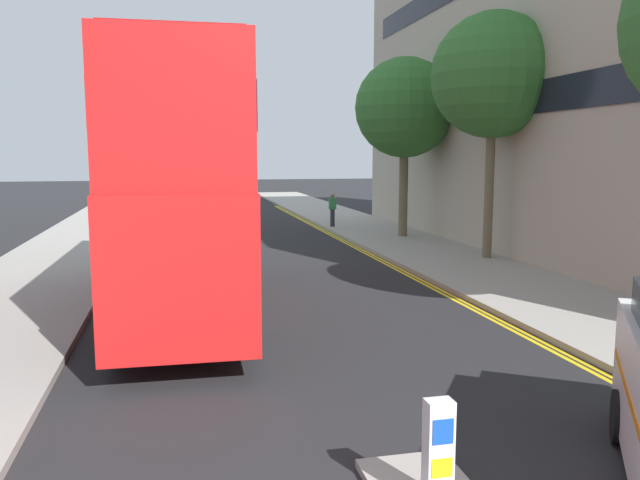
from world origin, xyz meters
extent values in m
cube|color=#9E9991|center=(6.50, 16.00, 0.07)|extent=(4.00, 80.00, 0.14)
cube|color=#9E9991|center=(-6.50, 16.00, 0.07)|extent=(4.00, 80.00, 0.14)
cube|color=yellow|center=(4.40, 14.00, 0.00)|extent=(0.10, 56.00, 0.01)
cube|color=yellow|center=(4.24, 14.00, 0.00)|extent=(0.10, 56.00, 0.01)
cube|color=white|center=(0.00, 3.43, 0.73)|extent=(0.28, 0.20, 0.95)
cube|color=blue|center=(0.00, 3.33, 0.92)|extent=(0.22, 0.01, 0.26)
cube|color=yellow|center=(0.00, 3.33, 0.54)|extent=(0.22, 0.01, 0.20)
cube|color=red|center=(-2.38, 12.80, 1.74)|extent=(2.76, 10.86, 2.60)
cube|color=red|center=(-2.38, 12.80, 4.29)|extent=(2.70, 10.64, 2.50)
cube|color=black|center=(-2.38, 12.80, 2.04)|extent=(2.78, 10.43, 0.84)
cube|color=black|center=(-2.38, 12.80, 4.39)|extent=(2.76, 10.21, 0.80)
cube|color=yellow|center=(-2.25, 18.18, 3.29)|extent=(2.00, 0.11, 0.44)
cube|color=maroon|center=(-2.38, 12.80, 5.59)|extent=(2.48, 9.77, 0.10)
cylinder|color=black|center=(-3.55, 16.17, 0.52)|extent=(0.32, 1.05, 1.04)
cylinder|color=black|center=(-1.05, 16.11, 0.52)|extent=(0.32, 1.05, 1.04)
cylinder|color=black|center=(-3.71, 9.48, 0.52)|extent=(0.32, 1.05, 1.04)
cylinder|color=black|center=(-1.21, 9.42, 0.52)|extent=(0.32, 1.05, 1.04)
cylinder|color=black|center=(2.91, 4.39, 0.34)|extent=(0.56, 0.69, 0.68)
cylinder|color=#2D2D38|center=(4.88, 27.48, 0.56)|extent=(0.22, 0.22, 0.85)
cube|color=#338C4C|center=(4.88, 27.48, 1.27)|extent=(0.34, 0.22, 0.56)
sphere|color=#9E7051|center=(4.88, 27.48, 1.66)|extent=(0.20, 0.20, 0.20)
cylinder|color=#6B6047|center=(7.00, 23.39, 2.24)|extent=(0.38, 0.38, 4.20)
cylinder|color=#6B6047|center=(7.68, 23.21, 4.83)|extent=(0.47, 1.43, 1.06)
cylinder|color=#6B6047|center=(6.78, 23.85, 4.69)|extent=(1.02, 0.57, 0.80)
cylinder|color=#6B6047|center=(6.55, 22.91, 4.80)|extent=(1.07, 1.02, 1.00)
sphere|color=#33702D|center=(7.00, 23.39, 5.60)|extent=(4.21, 4.21, 4.21)
cylinder|color=#6B6047|center=(7.80, 17.30, 2.57)|extent=(0.30, 0.30, 4.85)
cylinder|color=#6B6047|center=(8.43, 17.34, 5.43)|extent=(0.21, 1.31, 0.96)
cylinder|color=#6B6047|center=(7.89, 17.71, 5.29)|extent=(0.90, 0.29, 0.67)
cylinder|color=#6B6047|center=(7.23, 17.34, 5.40)|extent=(0.20, 1.21, 0.89)
cylinder|color=#6B6047|center=(7.67, 16.70, 5.42)|extent=(1.27, 0.39, 0.94)
sphere|color=#33702D|center=(7.80, 17.30, 6.23)|extent=(4.12, 4.12, 4.12)
cube|color=#B2A893|center=(13.50, 18.54, 7.11)|extent=(10.00, 28.00, 14.22)
cube|color=black|center=(8.48, 18.54, 5.41)|extent=(0.04, 24.64, 1.00)
camera|label=1|loc=(-2.49, -2.13, 3.64)|focal=35.22mm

